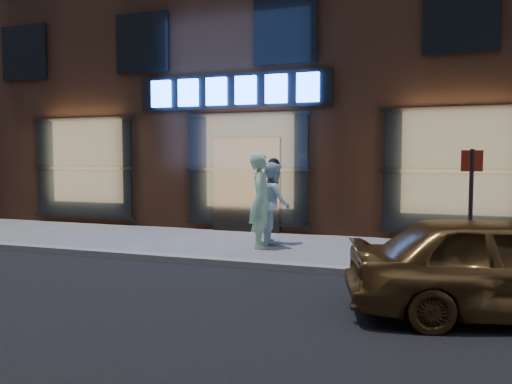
% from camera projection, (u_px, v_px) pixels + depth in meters
% --- Properties ---
extents(ground, '(90.00, 90.00, 0.00)m').
position_uv_depth(ground, '(174.00, 262.00, 9.13)').
color(ground, slate).
rests_on(ground, ground).
extents(curb, '(60.00, 0.25, 0.12)m').
position_uv_depth(curb, '(174.00, 259.00, 9.13)').
color(curb, gray).
rests_on(curb, ground).
extents(storefront_building, '(30.20, 8.28, 10.30)m').
position_uv_depth(storefront_building, '(288.00, 58.00, 16.32)').
color(storefront_building, '#54301E').
rests_on(storefront_building, ground).
extents(man_bowtie, '(0.62, 0.81, 2.00)m').
position_uv_depth(man_bowtie, '(261.00, 200.00, 10.51)').
color(man_bowtie, '#A1D4A9').
rests_on(man_bowtie, ground).
extents(man_cap, '(1.01, 1.10, 1.81)m').
position_uv_depth(man_cap, '(273.00, 202.00, 11.10)').
color(man_cap, white).
rests_on(man_cap, ground).
extents(gold_sedan, '(3.91, 2.28, 1.25)m').
position_uv_depth(gold_sedan, '(505.00, 266.00, 5.89)').
color(gold_sedan, brown).
rests_on(gold_sedan, ground).
extents(sign_post, '(0.32, 0.11, 2.04)m').
position_uv_depth(sign_post, '(471.00, 202.00, 7.65)').
color(sign_post, '#262628').
rests_on(sign_post, ground).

